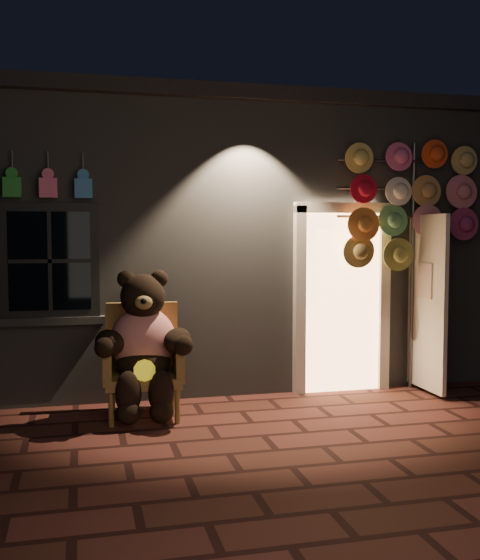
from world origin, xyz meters
name	(u,v)px	position (x,y,z in m)	size (l,w,h in m)	color
ground	(263,436)	(0.00, 0.00, 0.00)	(60.00, 60.00, 0.00)	#582721
shop_building	(191,240)	(0.00, 3.99, 1.74)	(7.30, 5.95, 3.51)	slate
wicker_armchair	(143,360)	(-0.99, 0.97, 0.56)	(0.81, 0.74, 1.12)	olive
teddy_bear	(143,344)	(-1.00, 0.82, 0.75)	(1.04, 0.83, 1.44)	red
hat_rack	(408,199)	(2.08, 1.28, 2.23)	(1.72, 0.22, 2.91)	#59595E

